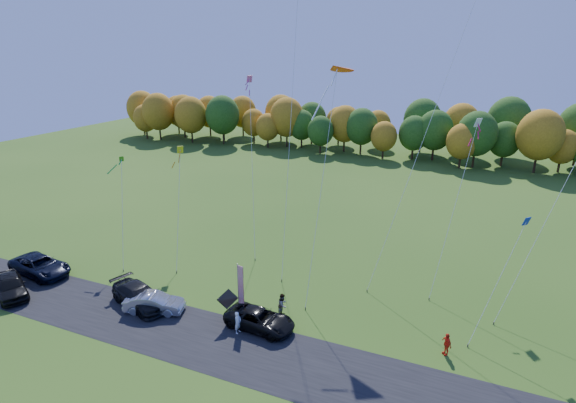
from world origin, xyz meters
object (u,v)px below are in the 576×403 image
at_px(silver_sedan, 154,303).
at_px(person_east, 446,344).
at_px(black_suv, 260,319).
at_px(feather_flag, 240,285).

xyz_separation_m(silver_sedan, person_east, (20.50, 3.35, 0.05)).
xyz_separation_m(black_suv, feather_flag, (-1.91, 0.77, 1.88)).
distance_m(silver_sedan, person_east, 20.78).
height_order(black_suv, silver_sedan, silver_sedan).
xyz_separation_m(black_suv, silver_sedan, (-8.20, -1.22, 0.02)).
bearing_deg(person_east, silver_sedan, -120.44).
height_order(black_suv, person_east, person_east).
relative_size(black_suv, silver_sedan, 1.15).
distance_m(person_east, feather_flag, 14.40).
relative_size(silver_sedan, feather_flag, 1.04).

